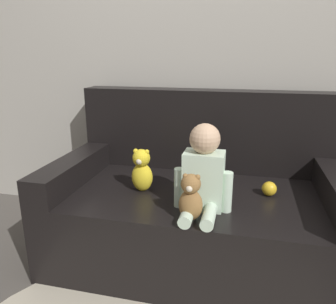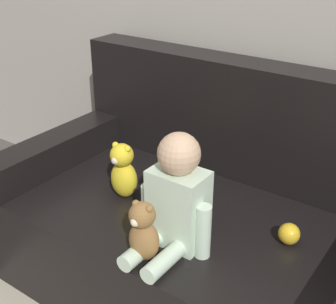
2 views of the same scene
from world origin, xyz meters
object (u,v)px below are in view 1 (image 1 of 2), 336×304
couch (198,203)px  plush_toy_side (142,170)px  toy_ball (269,189)px  person_baby (203,175)px  teddy_bear_brown (191,198)px

couch → plush_toy_side: couch is taller
couch → toy_ball: 0.44m
person_baby → teddy_bear_brown: bearing=-105.5°
toy_ball → person_baby: bearing=-144.4°
teddy_bear_brown → toy_ball: size_ratio=2.91×
teddy_bear_brown → couch: bearing=93.3°
person_baby → toy_ball: size_ratio=5.44×
couch → plush_toy_side: size_ratio=6.66×
plush_toy_side → teddy_bear_brown: bearing=-40.4°
toy_ball → couch: bearing=170.6°
teddy_bear_brown → plush_toy_side: (-0.33, 0.28, 0.01)m
person_baby → plush_toy_side: (-0.37, 0.14, -0.06)m
plush_toy_side → toy_ball: 0.72m
person_baby → toy_ball: bearing=35.6°
person_baby → plush_toy_side: person_baby is taller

